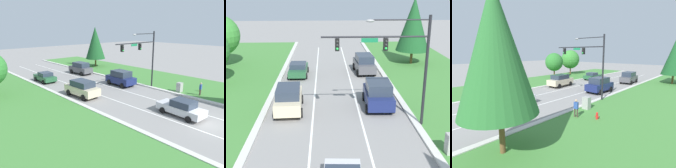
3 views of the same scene
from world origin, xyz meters
TOP-DOWN VIEW (x-y plane):
  - traffic_signal_mast at (3.96, 11.14)m, footprint 7.17×0.41m
  - navy_suv at (3.47, 14.84)m, footprint 2.39×4.58m
  - forest_sedan at (-3.75, 24.28)m, footprint 2.09×4.36m
  - graphite_suv at (3.63, 25.30)m, footprint 2.31×4.79m
  - champagne_suv at (-3.73, 14.28)m, footprint 2.37×4.84m
  - conifer_far_right_tree at (10.07, 29.10)m, footprint 4.06×4.06m

SIDE VIEW (x-z plane):
  - forest_sedan at x=-3.75m, z-range 0.01..1.52m
  - champagne_suv at x=-3.73m, z-range 0.04..2.05m
  - graphite_suv at x=3.63m, z-range 0.03..2.13m
  - navy_suv at x=3.47m, z-range 0.02..2.18m
  - conifer_far_right_tree at x=10.07m, z-range 0.87..9.11m
  - traffic_signal_mast at x=3.96m, z-range 1.28..9.03m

